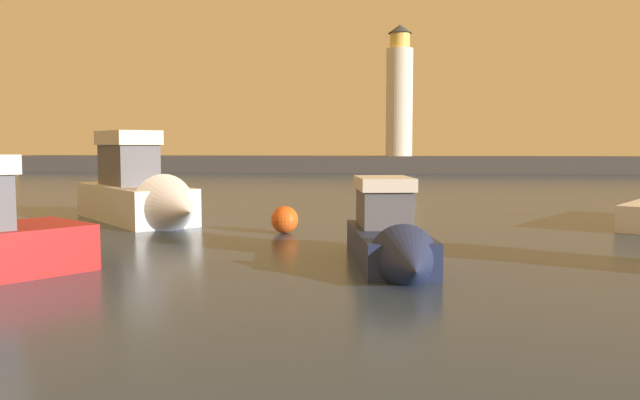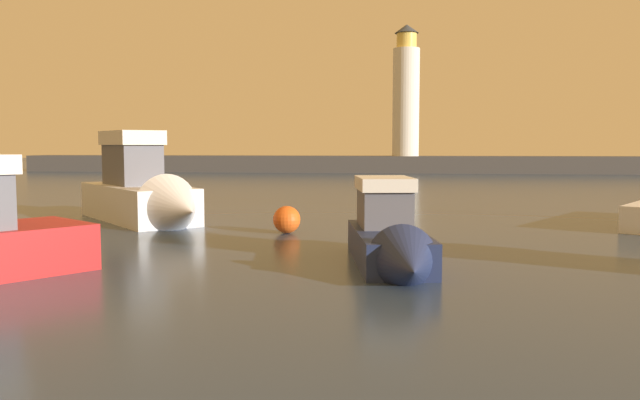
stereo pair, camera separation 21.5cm
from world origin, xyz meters
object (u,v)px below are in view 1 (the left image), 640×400
(lighthouse, at_px, (399,94))
(motorboat_0, at_px, (143,194))
(motorboat_2, at_px, (392,239))
(mooring_buoy, at_px, (285,220))

(lighthouse, bearing_deg, motorboat_0, -101.96)
(motorboat_2, relative_size, mooring_buoy, 6.52)
(motorboat_0, height_order, mooring_buoy, motorboat_0)
(motorboat_0, height_order, motorboat_2, motorboat_0)
(motorboat_0, distance_m, motorboat_2, 12.74)
(motorboat_2, height_order, mooring_buoy, motorboat_2)
(lighthouse, xyz_separation_m, mooring_buoy, (-4.20, -50.47, -8.13))
(motorboat_0, relative_size, motorboat_2, 1.32)
(motorboat_0, xyz_separation_m, mooring_buoy, (6.00, -2.32, -0.65))
(mooring_buoy, bearing_deg, motorboat_2, -57.79)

